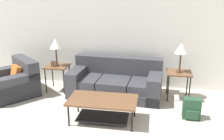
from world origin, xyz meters
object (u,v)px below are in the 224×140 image
at_px(backpack, 192,109).
at_px(side_table_left, 57,68).
at_px(table_lamp_right, 181,49).
at_px(side_table_right, 179,75).
at_px(armchair, 14,83).
at_px(table_lamp_left, 56,44).
at_px(coffee_table, 103,105).
at_px(couch, 116,82).

bearing_deg(backpack, side_table_left, 163.22).
relative_size(table_lamp_right, backpack, 1.59).
height_order(side_table_left, side_table_right, same).
distance_m(armchair, table_lamp_left, 1.29).
distance_m(armchair, coffee_table, 2.40).
height_order(armchair, coffee_table, armchair).
xyz_separation_m(couch, side_table_right, (1.38, 0.03, 0.25)).
bearing_deg(table_lamp_left, couch, -1.14).
relative_size(couch, armchair, 1.51).
relative_size(armchair, side_table_right, 2.28).
height_order(side_table_left, backpack, side_table_left).
height_order(side_table_left, table_lamp_right, table_lamp_right).
distance_m(couch, table_lamp_left, 1.62).
xyz_separation_m(couch, table_lamp_left, (-1.39, 0.03, 0.83)).
xyz_separation_m(table_lamp_left, backpack, (2.95, -0.89, -0.92)).
distance_m(coffee_table, backpack, 1.66).
height_order(coffee_table, table_lamp_left, table_lamp_left).
distance_m(armchair, side_table_left, 1.02).
height_order(couch, coffee_table, couch).
relative_size(coffee_table, side_table_left, 2.02).
relative_size(side_table_right, table_lamp_left, 0.96).
bearing_deg(couch, side_table_right, 1.15).
height_order(armchair, backpack, armchair).
relative_size(side_table_right, table_lamp_right, 0.96).
height_order(armchair, side_table_right, armchair).
height_order(armchair, table_lamp_left, table_lamp_left).
distance_m(coffee_table, table_lamp_left, 2.01).
bearing_deg(backpack, side_table_right, 101.64).
bearing_deg(side_table_right, backpack, -78.36).
xyz_separation_m(table_lamp_right, backpack, (0.18, -0.89, -0.92)).
distance_m(table_lamp_left, backpack, 3.22).
distance_m(side_table_right, table_lamp_left, 2.83).
relative_size(couch, coffee_table, 1.70).
relative_size(coffee_table, table_lamp_right, 1.94).
relative_size(couch, side_table_left, 3.43).
bearing_deg(side_table_right, coffee_table, -138.49).
relative_size(coffee_table, side_table_right, 2.02).
height_order(side_table_left, table_lamp_left, table_lamp_left).
bearing_deg(couch, armchair, -170.33).
distance_m(armchair, table_lamp_right, 3.78).
relative_size(side_table_left, table_lamp_left, 0.96).
xyz_separation_m(side_table_left, side_table_right, (2.77, 0.00, 0.00)).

